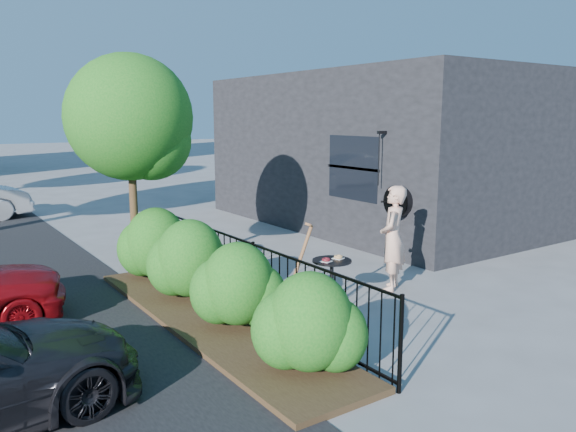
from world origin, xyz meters
TOP-DOWN VIEW (x-y plane):
  - ground at (0.00, 0.00)m, footprint 120.00×120.00m
  - shop_building at (5.50, 4.50)m, footprint 6.22×9.00m
  - fence at (-1.50, 0.00)m, footprint 0.05×6.05m
  - planting_bed at (-2.20, 0.00)m, footprint 1.30×6.00m
  - shrubs at (-2.10, 0.10)m, footprint 1.10×5.60m
  - patio_tree at (-2.24, 2.76)m, footprint 2.20×2.20m
  - cafe_table at (-0.38, -0.47)m, footprint 0.60×0.60m
  - woman at (1.05, -0.31)m, footprint 0.78×0.73m
  - shovel at (-1.26, -0.71)m, footprint 0.56×0.19m

SIDE VIEW (x-z plane):
  - ground at x=0.00m, z-range 0.00..0.00m
  - planting_bed at x=-2.20m, z-range 0.00..0.08m
  - cafe_table at x=-0.38m, z-range 0.12..0.93m
  - fence at x=-1.50m, z-range 0.01..1.11m
  - shovel at x=-1.26m, z-range -0.09..1.39m
  - shrubs at x=-2.10m, z-range 0.08..1.32m
  - woman at x=1.05m, z-range 0.00..1.78m
  - shop_building at x=5.50m, z-range 0.00..4.00m
  - patio_tree at x=-2.24m, z-range 0.79..4.73m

